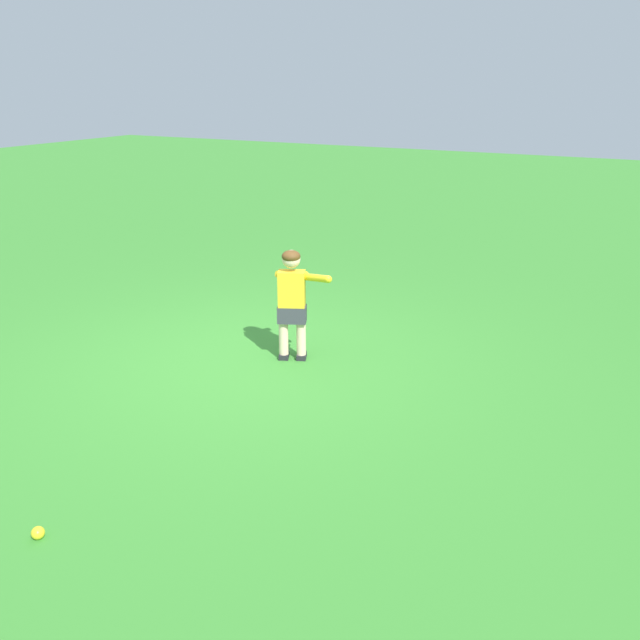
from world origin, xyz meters
TOP-DOWN VIEW (x-y plane):
  - ground_plane at (0.00, 0.00)m, footprint 40.00×40.00m
  - child_batter at (-0.26, 0.36)m, footprint 0.36×0.61m
  - play_ball_far_right at (2.81, 0.39)m, footprint 0.08×0.08m
  - play_ball_by_bucket at (-1.50, -0.37)m, footprint 0.08×0.08m

SIDE VIEW (x-z plane):
  - ground_plane at x=0.00m, z-range 0.00..0.00m
  - play_ball_far_right at x=2.81m, z-range 0.00..0.08m
  - play_ball_by_bucket at x=-1.50m, z-range 0.00..0.08m
  - child_batter at x=-0.26m, z-range 0.11..1.19m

